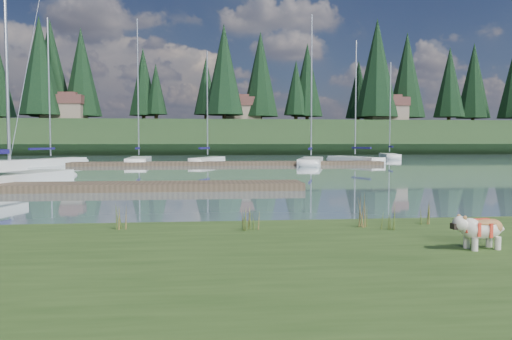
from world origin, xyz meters
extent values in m
plane|color=gray|center=(0.00, 30.00, 0.00)|extent=(200.00, 200.00, 0.00)
cube|color=#314B1D|center=(0.00, -6.00, 0.17)|extent=(60.00, 9.00, 0.35)
cube|color=#1E351A|center=(0.00, 73.00, 2.50)|extent=(200.00, 20.00, 5.00)
cylinder|color=silver|center=(3.98, -4.68, 0.45)|extent=(0.09, 0.09, 0.20)
cylinder|color=silver|center=(3.96, -4.49, 0.45)|extent=(0.09, 0.09, 0.20)
cylinder|color=silver|center=(4.38, -4.64, 0.45)|extent=(0.09, 0.09, 0.20)
cylinder|color=silver|center=(4.35, -4.44, 0.45)|extent=(0.09, 0.09, 0.20)
ellipsoid|color=silver|center=(4.18, -4.56, 0.66)|extent=(0.68, 0.40, 0.31)
ellipsoid|color=#A8703F|center=(4.18, -4.56, 0.75)|extent=(0.49, 0.35, 0.11)
ellipsoid|color=silver|center=(3.79, -4.61, 0.75)|extent=(0.25, 0.26, 0.23)
cube|color=black|center=(3.69, -4.62, 0.71)|extent=(0.08, 0.12, 0.09)
ellipsoid|color=white|center=(-7.56, 14.57, 0.22)|extent=(2.48, 2.79, 0.70)
cylinder|color=silver|center=(-8.59, 11.21, 7.31)|extent=(0.14, 0.14, 13.02)
cube|color=#4C3D2C|center=(-4.00, 9.00, 0.15)|extent=(16.00, 2.00, 0.30)
cube|color=#4C3D2C|center=(2.00, 30.00, 0.15)|extent=(26.00, 2.20, 0.30)
cube|color=white|center=(-12.77, 31.21, 0.22)|extent=(4.35, 7.55, 0.70)
ellipsoid|color=white|center=(-11.38, 34.67, 0.22)|extent=(2.27, 2.49, 0.70)
cylinder|color=silver|center=(-12.77, 31.21, 6.45)|extent=(0.12, 0.12, 11.30)
cube|color=#171155|center=(-13.15, 30.26, 1.40)|extent=(1.29, 2.83, 0.20)
cube|color=white|center=(-5.89, 33.65, 0.22)|extent=(2.09, 7.74, 0.70)
ellipsoid|color=white|center=(-6.06, 37.48, 0.22)|extent=(1.77, 2.16, 0.70)
cylinder|color=silver|center=(-5.89, 33.65, 6.79)|extent=(0.12, 0.12, 11.98)
cube|color=#171155|center=(-5.84, 32.60, 1.40)|extent=(0.34, 3.06, 0.20)
cube|color=white|center=(0.22, 33.23, 0.22)|extent=(3.35, 5.94, 0.70)
ellipsoid|color=white|center=(1.27, 35.96, 0.22)|extent=(1.77, 1.95, 0.70)
cylinder|color=silver|center=(0.22, 33.23, 5.40)|extent=(0.12, 0.12, 9.21)
cube|color=#171155|center=(-0.07, 32.49, 1.40)|extent=(1.03, 2.24, 0.20)
cube|color=white|center=(9.05, 30.38, 0.22)|extent=(3.77, 7.93, 0.70)
ellipsoid|color=white|center=(10.09, 34.12, 0.22)|extent=(2.19, 2.49, 0.70)
cylinder|color=silver|center=(9.05, 30.38, 6.75)|extent=(0.12, 0.12, 11.91)
cube|color=#171155|center=(8.77, 29.37, 1.40)|extent=(1.02, 3.02, 0.20)
cube|color=white|center=(13.96, 33.71, 0.22)|extent=(3.74, 6.94, 0.70)
ellipsoid|color=white|center=(12.81, 36.92, 0.22)|extent=(2.02, 2.25, 0.70)
cylinder|color=silver|center=(13.96, 33.71, 6.06)|extent=(0.12, 0.12, 10.51)
cube|color=#171155|center=(14.27, 32.83, 1.40)|extent=(1.10, 2.62, 0.20)
cube|color=white|center=(21.34, 44.37, 0.22)|extent=(3.03, 7.07, 0.70)
ellipsoid|color=white|center=(22.09, 47.73, 0.22)|extent=(1.88, 2.16, 0.70)
cylinder|color=silver|center=(21.34, 44.37, 5.94)|extent=(0.12, 0.12, 10.29)
cube|color=#171155|center=(21.14, 43.45, 1.40)|extent=(0.79, 2.72, 0.20)
cone|color=#475B23|center=(0.66, -2.59, 0.58)|extent=(0.03, 0.03, 0.47)
cone|color=brown|center=(0.77, -2.66, 0.54)|extent=(0.03, 0.03, 0.38)
cone|color=#475B23|center=(0.72, -2.56, 0.61)|extent=(0.03, 0.03, 0.52)
cone|color=brown|center=(0.80, -2.62, 0.51)|extent=(0.03, 0.03, 0.33)
cone|color=#475B23|center=(0.68, -2.67, 0.56)|extent=(0.03, 0.03, 0.42)
cone|color=#475B23|center=(0.81, -2.51, 0.59)|extent=(0.03, 0.03, 0.49)
cone|color=brown|center=(0.92, -2.58, 0.54)|extent=(0.03, 0.03, 0.39)
cone|color=#475B23|center=(0.87, -2.48, 0.62)|extent=(0.03, 0.03, 0.54)
cone|color=brown|center=(0.95, -2.54, 0.52)|extent=(0.03, 0.03, 0.34)
cone|color=#475B23|center=(0.83, -2.59, 0.57)|extent=(0.03, 0.03, 0.44)
cone|color=#475B23|center=(2.91, -2.46, 0.64)|extent=(0.03, 0.03, 0.58)
cone|color=brown|center=(3.02, -2.53, 0.58)|extent=(0.03, 0.03, 0.46)
cone|color=#475B23|center=(2.97, -2.43, 0.67)|extent=(0.03, 0.03, 0.63)
cone|color=brown|center=(3.05, -2.49, 0.55)|extent=(0.03, 0.03, 0.40)
cone|color=#475B23|center=(2.93, -2.54, 0.61)|extent=(0.03, 0.03, 0.52)
cone|color=#475B23|center=(-1.65, -2.20, 0.57)|extent=(0.03, 0.03, 0.44)
cone|color=brown|center=(-1.54, -2.27, 0.53)|extent=(0.03, 0.03, 0.35)
cone|color=#475B23|center=(-1.59, -2.17, 0.59)|extent=(0.03, 0.03, 0.48)
cone|color=brown|center=(-1.51, -2.23, 0.50)|extent=(0.03, 0.03, 0.31)
cone|color=#475B23|center=(-1.63, -2.28, 0.55)|extent=(0.03, 0.03, 0.40)
cone|color=#475B23|center=(3.29, -2.79, 0.57)|extent=(0.03, 0.03, 0.44)
cone|color=brown|center=(3.40, -2.86, 0.53)|extent=(0.03, 0.03, 0.36)
cone|color=#475B23|center=(3.35, -2.76, 0.59)|extent=(0.03, 0.03, 0.49)
cone|color=brown|center=(3.43, -2.82, 0.51)|extent=(0.03, 0.03, 0.31)
cone|color=#475B23|center=(3.31, -2.87, 0.55)|extent=(0.03, 0.03, 0.40)
cone|color=#475B23|center=(4.23, -2.24, 0.57)|extent=(0.03, 0.03, 0.45)
cone|color=brown|center=(4.34, -2.31, 0.53)|extent=(0.03, 0.03, 0.36)
cone|color=#475B23|center=(4.29, -2.21, 0.59)|extent=(0.03, 0.03, 0.49)
cone|color=brown|center=(4.37, -2.27, 0.51)|extent=(0.03, 0.03, 0.31)
cone|color=#475B23|center=(4.25, -2.32, 0.55)|extent=(0.03, 0.03, 0.40)
cube|color=#33281C|center=(0.00, -1.60, 0.07)|extent=(60.00, 0.50, 0.14)
cylinder|color=#382619|center=(-25.00, 68.00, 5.90)|extent=(0.60, 0.60, 1.80)
cone|color=black|center=(-25.00, 68.00, 13.55)|extent=(6.60, 6.60, 15.00)
cylinder|color=#382619|center=(-10.00, 72.00, 5.90)|extent=(0.60, 0.60, 1.80)
cone|color=black|center=(-10.00, 72.00, 11.75)|extent=(4.84, 4.84, 11.00)
cylinder|color=#382619|center=(3.00, 66.00, 5.90)|extent=(0.60, 0.60, 1.80)
cone|color=black|center=(3.00, 66.00, 13.10)|extent=(6.16, 6.16, 14.00)
cylinder|color=#382619|center=(15.00, 70.00, 5.90)|extent=(0.60, 0.60, 1.80)
cone|color=black|center=(15.00, 70.00, 10.85)|extent=(3.96, 3.96, 9.00)
cylinder|color=#382619|center=(28.00, 68.00, 5.90)|extent=(0.60, 0.60, 1.80)
cone|color=black|center=(28.00, 68.00, 14.00)|extent=(7.04, 7.04, 16.00)
cylinder|color=#382619|center=(42.00, 71.00, 5.90)|extent=(0.60, 0.60, 1.80)
cone|color=black|center=(42.00, 71.00, 12.20)|extent=(5.28, 5.28, 12.00)
cube|color=gray|center=(-22.00, 70.00, 6.40)|extent=(6.00, 5.00, 2.80)
cube|color=brown|center=(-22.00, 70.00, 8.50)|extent=(6.30, 5.30, 1.40)
cube|color=brown|center=(-22.00, 70.00, 9.30)|extent=(4.20, 3.60, 0.70)
cube|color=gray|center=(6.00, 71.00, 6.40)|extent=(6.00, 5.00, 2.80)
cube|color=brown|center=(6.00, 71.00, 8.50)|extent=(6.30, 5.30, 1.40)
cube|color=brown|center=(6.00, 71.00, 9.30)|extent=(4.20, 3.60, 0.70)
cube|color=gray|center=(30.00, 69.00, 6.40)|extent=(6.00, 5.00, 2.80)
cube|color=brown|center=(30.00, 69.00, 8.50)|extent=(6.30, 5.30, 1.40)
cube|color=brown|center=(30.00, 69.00, 9.30)|extent=(4.20, 3.60, 0.70)
camera|label=1|loc=(-0.03, -11.69, 1.99)|focal=35.00mm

